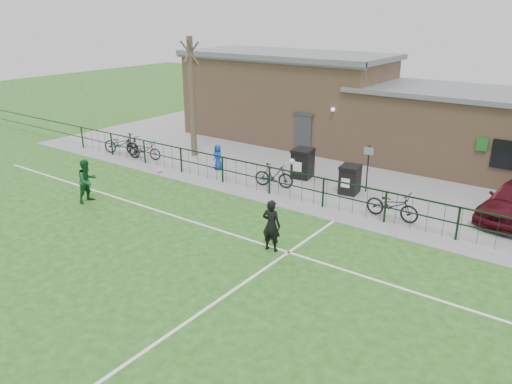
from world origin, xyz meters
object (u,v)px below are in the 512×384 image
Objects in this scene: wheelie_bin_right at (350,180)px; bicycle_b at (132,145)px; outfield_player at (87,181)px; spectator_child at (218,157)px; bicycle_c at (145,150)px; bicycle_a at (121,144)px; bicycle_e at (392,205)px; sign_post at (368,169)px; ball_ground at (159,171)px; wheelie_bin_left at (303,164)px; bicycle_d at (274,175)px; bare_tree at (192,98)px.

bicycle_b is (-11.74, -1.41, 0.01)m from wheelie_bin_right.
outfield_player is at bearing -124.86° from bicycle_b.
spectator_child is at bearing -61.86° from bicycle_b.
bicycle_c is (1.06, -0.13, -0.09)m from bicycle_b.
bicycle_a reaches higher than bicycle_e.
sign_post reaches higher than ball_ground.
spectator_child is 6.38m from outfield_player.
bicycle_c is at bearing 91.66° from bicycle_e.
wheelie_bin_left is at bearing 40.94° from spectator_child.
wheelie_bin_left is 2.72m from wheelie_bin_right.
spectator_child is at bearing -16.04° from outfield_player.
wheelie_bin_left is 1.01× the size of spectator_child.
outfield_player is (-5.32, -7.56, 0.23)m from wheelie_bin_left.
wheelie_bin_left is 0.72× the size of bicycle_d.
bare_tree reaches higher than bicycle_a.
wheelie_bin_left is at bearing -92.87° from bicycle_c.
bare_tree is 4.03m from bicycle_b.
spectator_child is at bearing -97.66° from bicycle_a.
bicycle_c is at bearing -147.58° from spectator_child.
bare_tree is 4.85× the size of wheelie_bin_left.
bicycle_d is (6.18, -1.69, -2.46)m from bare_tree.
wheelie_bin_right is (9.14, -0.47, -2.43)m from bare_tree.
bare_tree is at bearing -33.44° from bicycle_b.
outfield_player is (-10.42, -5.36, 0.32)m from bicycle_e.
outfield_player is (1.17, -7.40, -2.14)m from bare_tree.
bicycle_d is 3.57m from spectator_child.
bare_tree reaches higher than spectator_child.
bicycle_e is (1.96, -2.13, -0.48)m from sign_post.
wheelie_bin_left is 0.69× the size of bicycle_c.
bicycle_d reaches higher than ball_ground.
bicycle_c is (-1.55, -2.01, -2.51)m from bare_tree.
bare_tree is 28.38× the size of ball_ground.
wheelie_bin_right is 0.56× the size of bicycle_e.
outfield_player is at bearing 123.45° from bicycle_d.
outfield_player reaches higher than bicycle_b.
bicycle_b reaches higher than bicycle_d.
bare_tree is at bearing 59.39° from bicycle_d.
bicycle_a is 4.14m from ball_ground.
bicycle_c is (1.71, 0.09, -0.07)m from bicycle_a.
sign_post is at bearing -60.09° from bicycle_b.
bicycle_a is 1.19× the size of bicycle_d.
bicycle_c is 4.27m from spectator_child.
bare_tree reaches higher than bicycle_c.
spectator_child is (-6.49, -0.73, 0.06)m from wheelie_bin_right.
sign_post is 9.54m from ball_ground.
spectator_child is (5.25, 0.68, 0.05)m from bicycle_b.
wheelie_bin_left is at bearing -24.79° from bicycle_d.
bicycle_b is 5.30m from spectator_child.
bare_tree is 6.87m from bicycle_d.
bare_tree is 3.00× the size of sign_post.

